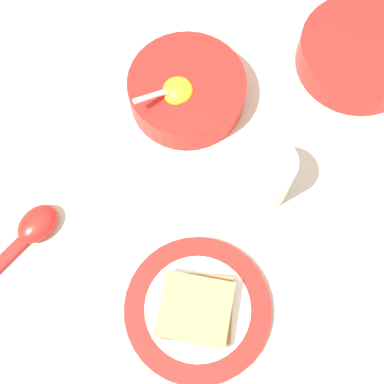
{
  "coord_description": "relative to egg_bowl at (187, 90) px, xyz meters",
  "views": [
    {
      "loc": [
        -0.32,
        0.09,
        0.67
      ],
      "look_at": [
        -0.09,
        0.05,
        0.02
      ],
      "focal_mm": 50.0,
      "sensor_mm": 36.0,
      "label": 1
    }
  ],
  "objects": [
    {
      "name": "ground_plane",
      "position": [
        -0.06,
        -0.03,
        -0.03
      ],
      "size": [
        3.0,
        3.0,
        0.0
      ],
      "primitive_type": "plane",
      "color": "beige"
    },
    {
      "name": "egg_bowl",
      "position": [
        0.0,
        0.0,
        0.0
      ],
      "size": [
        0.16,
        0.16,
        0.08
      ],
      "color": "red",
      "rests_on": "ground_plane"
    },
    {
      "name": "toast_plate",
      "position": [
        -0.29,
        0.04,
        -0.02
      ],
      "size": [
        0.18,
        0.18,
        0.01
      ],
      "color": "red",
      "rests_on": "ground_plane"
    },
    {
      "name": "toast_sandwich",
      "position": [
        -0.29,
        0.04,
        -0.0
      ],
      "size": [
        0.1,
        0.11,
        0.03
      ],
      "color": "#9E7042",
      "rests_on": "toast_plate"
    },
    {
      "name": "soup_spoon",
      "position": [
        -0.16,
        0.23,
        -0.01
      ],
      "size": [
        0.11,
        0.13,
        0.03
      ],
      "color": "red",
      "rests_on": "ground_plane"
    },
    {
      "name": "congee_bowl",
      "position": [
        0.02,
        -0.25,
        -0.0
      ],
      "size": [
        0.18,
        0.18,
        0.05
      ],
      "color": "red",
      "rests_on": "ground_plane"
    },
    {
      "name": "drinking_cup",
      "position": [
        -0.15,
        -0.08,
        0.02
      ],
      "size": [
        0.07,
        0.07,
        0.09
      ],
      "color": "silver",
      "rests_on": "ground_plane"
    }
  ]
}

